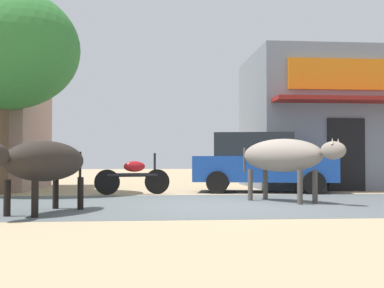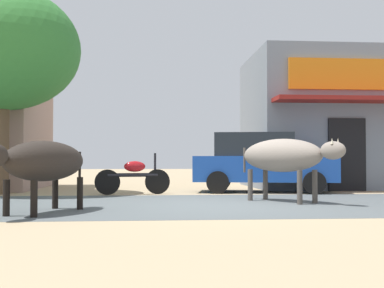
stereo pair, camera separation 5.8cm
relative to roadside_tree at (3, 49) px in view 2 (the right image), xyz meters
The scene contains 8 objects.
ground 7.36m from the roadside_tree, 33.53° to the right, with size 80.00×80.00×0.00m, color tan.
asphalt_road 7.36m from the roadside_tree, 33.53° to the right, with size 72.00×5.42×0.00m, color #505759.
storefront_right_club 10.76m from the roadside_tree, 14.75° to the left, with size 6.14×5.27×4.33m.
roadside_tree is the anchor object (origin of this frame).
parked_hatchback_car 7.59m from the roadside_tree, ahead, with size 4.11×2.36×1.64m.
parked_motorcycle 4.82m from the roadside_tree, ahead, with size 1.94×0.42×1.08m.
cow_near_brown 6.13m from the roadside_tree, 67.32° to the right, with size 1.52×2.59×1.22m.
cow_far_dark 7.91m from the roadside_tree, 24.60° to the right, with size 1.93×2.40×1.35m.
Camera 2 is at (-1.40, -10.35, 0.90)m, focal length 48.08 mm.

